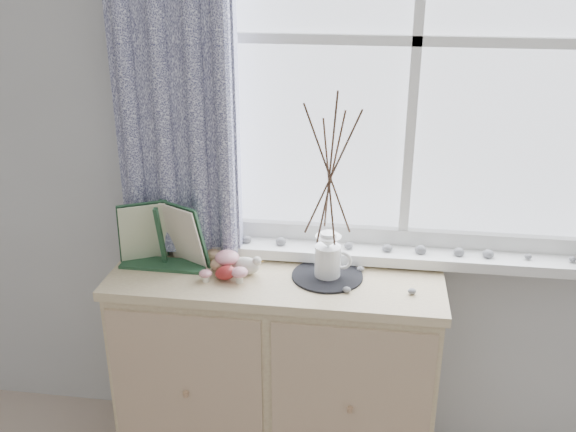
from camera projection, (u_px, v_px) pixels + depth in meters
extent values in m
cube|color=silver|center=(326.00, 137.00, 2.35)|extent=(4.00, 0.04, 2.60)
cube|color=silver|center=(417.00, 40.00, 2.17)|extent=(1.30, 0.01, 1.40)
cube|color=white|center=(402.00, 254.00, 2.40)|extent=(1.45, 0.16, 0.04)
cube|color=#0A0A37|center=(171.00, 33.00, 2.15)|extent=(0.44, 0.06, 1.61)
cube|color=beige|center=(277.00, 375.00, 2.48)|extent=(1.17, 0.43, 0.81)
cube|color=beige|center=(276.00, 278.00, 2.32)|extent=(1.20, 0.45, 0.03)
cube|color=tan|center=(188.00, 405.00, 2.32)|extent=(0.55, 0.01, 0.75)
cube|color=tan|center=(350.00, 421.00, 2.24)|extent=(0.55, 0.01, 0.75)
cylinder|color=white|center=(227.00, 265.00, 2.32)|extent=(0.03, 0.03, 0.06)
ellipsoid|color=#A70518|center=(227.00, 258.00, 2.31)|extent=(0.09, 0.09, 0.05)
cylinder|color=white|center=(240.00, 277.00, 2.25)|extent=(0.03, 0.03, 0.04)
ellipsoid|color=#A70518|center=(239.00, 272.00, 2.24)|extent=(0.06, 0.06, 0.03)
cylinder|color=white|center=(206.00, 278.00, 2.26)|extent=(0.02, 0.02, 0.03)
ellipsoid|color=#A70518|center=(205.00, 274.00, 2.25)|extent=(0.05, 0.05, 0.03)
ellipsoid|color=tan|center=(219.00, 264.00, 2.32)|extent=(0.06, 0.05, 0.08)
ellipsoid|color=tan|center=(213.00, 255.00, 2.38)|extent=(0.06, 0.05, 0.08)
ellipsoid|color=maroon|center=(226.00, 273.00, 2.26)|extent=(0.06, 0.05, 0.08)
cylinder|color=black|center=(327.00, 276.00, 2.29)|extent=(0.26, 0.26, 0.01)
cylinder|color=white|center=(328.00, 261.00, 2.27)|extent=(0.10, 0.10, 0.11)
cone|color=white|center=(328.00, 241.00, 2.24)|extent=(0.09, 0.09, 0.04)
cylinder|color=white|center=(328.00, 236.00, 2.23)|extent=(0.06, 0.06, 0.03)
torus|color=white|center=(342.00, 260.00, 2.26)|extent=(0.07, 0.02, 0.07)
ellipsoid|color=gray|center=(347.00, 290.00, 2.19)|extent=(0.03, 0.03, 0.02)
ellipsoid|color=gray|center=(360.00, 269.00, 2.33)|extent=(0.03, 0.03, 0.02)
ellipsoid|color=gray|center=(412.00, 291.00, 2.18)|extent=(0.03, 0.03, 0.02)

